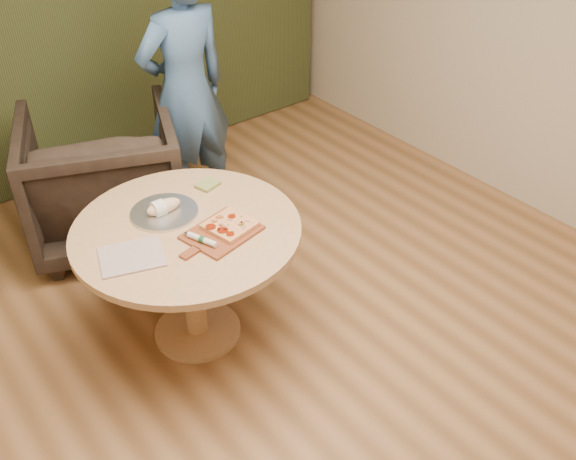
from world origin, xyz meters
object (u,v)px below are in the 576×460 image
at_px(pizza_paddle, 220,234).
at_px(armchair, 102,173).
at_px(flatbread_pizza, 230,225).
at_px(pedestal_table, 189,249).
at_px(bread_roll, 162,207).
at_px(serving_tray, 164,212).
at_px(cutlery_roll, 202,240).
at_px(person_standing, 185,91).

distance_m(pizza_paddle, armchair, 1.39).
bearing_deg(flatbread_pizza, pedestal_table, 137.10).
bearing_deg(flatbread_pizza, bread_roll, 121.05).
bearing_deg(pizza_paddle, serving_tray, 98.50).
bearing_deg(cutlery_roll, armchair, 66.87).
relative_size(flatbread_pizza, armchair, 0.26).
xyz_separation_m(pedestal_table, cutlery_roll, (-0.01, -0.18, 0.17)).
xyz_separation_m(pizza_paddle, person_standing, (0.59, 1.30, 0.16)).
relative_size(pedestal_table, bread_roll, 6.13).
relative_size(serving_tray, armchair, 0.36).
relative_size(pedestal_table, pizza_paddle, 2.52).
height_order(pizza_paddle, person_standing, person_standing).
xyz_separation_m(cutlery_roll, bread_roll, (-0.02, 0.35, 0.01)).
xyz_separation_m(serving_tray, armchair, (0.07, 1.02, -0.26)).
bearing_deg(armchair, pizza_paddle, 114.61).
height_order(pedestal_table, bread_roll, bread_roll).
bearing_deg(flatbread_pizza, serving_tray, 119.91).
xyz_separation_m(serving_tray, person_standing, (0.72, 0.96, 0.16)).
bearing_deg(armchair, bread_roll, 107.68).
bearing_deg(pizza_paddle, armchair, 80.24).
xyz_separation_m(pizza_paddle, cutlery_roll, (-0.11, -0.01, 0.02)).
distance_m(armchair, person_standing, 0.77).
height_order(flatbread_pizza, cutlery_roll, flatbread_pizza).
relative_size(flatbread_pizza, bread_roll, 1.35).
xyz_separation_m(pizza_paddle, flatbread_pizza, (0.06, 0.01, 0.02)).
height_order(pedestal_table, serving_tray, serving_tray).
xyz_separation_m(bread_roll, armchair, (0.08, 1.02, -0.30)).
height_order(cutlery_roll, bread_roll, bread_roll).
height_order(pizza_paddle, armchair, armchair).
distance_m(cutlery_roll, serving_tray, 0.36).
bearing_deg(armchair, serving_tray, 108.18).
bearing_deg(pizza_paddle, flatbread_pizza, -3.43).
distance_m(cutlery_roll, armchair, 1.40).
bearing_deg(serving_tray, person_standing, 53.28).
distance_m(bread_roll, armchair, 1.06).
bearing_deg(person_standing, pizza_paddle, 63.08).
bearing_deg(bread_roll, person_standing, 52.94).
distance_m(pedestal_table, person_standing, 1.37).
bearing_deg(serving_tray, cutlery_roll, -87.70).
relative_size(serving_tray, bread_roll, 1.84).
height_order(pedestal_table, cutlery_roll, cutlery_roll).
relative_size(bread_roll, armchair, 0.20).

